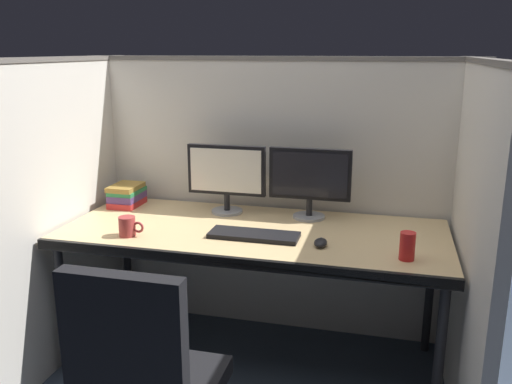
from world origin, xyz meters
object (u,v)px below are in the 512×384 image
(soda_can, at_px, (407,246))
(coffee_mug, at_px, (128,226))
(monitor_left, at_px, (226,174))
(monitor_right, at_px, (310,178))
(desk, at_px, (253,240))
(computer_mouse, at_px, (321,243))
(book_stack, at_px, (127,195))
(keyboard_main, at_px, (254,235))

(soda_can, distance_m, coffee_mug, 1.29)
(monitor_left, bearing_deg, monitor_right, 1.57)
(monitor_left, xyz_separation_m, monitor_right, (0.45, 0.01, 0.00))
(soda_can, bearing_deg, desk, 163.76)
(computer_mouse, xyz_separation_m, book_stack, (-1.17, 0.39, 0.04))
(monitor_left, distance_m, coffee_mug, 0.62)
(computer_mouse, bearing_deg, book_stack, 161.48)
(keyboard_main, bearing_deg, monitor_left, 124.59)
(monitor_left, bearing_deg, keyboard_main, -55.41)
(monitor_left, relative_size, soda_can, 3.52)
(monitor_right, height_order, book_stack, monitor_right)
(keyboard_main, bearing_deg, soda_can, -9.22)
(desk, height_order, monitor_right, monitor_right)
(monitor_right, bearing_deg, soda_can, -44.26)
(book_stack, bearing_deg, desk, -17.02)
(monitor_right, distance_m, book_stack, 1.06)
(coffee_mug, height_order, book_stack, book_stack)
(monitor_right, bearing_deg, desk, -131.71)
(monitor_left, bearing_deg, book_stack, -179.30)
(book_stack, bearing_deg, computer_mouse, -18.52)
(desk, bearing_deg, monitor_right, 48.29)
(coffee_mug, distance_m, book_stack, 0.54)
(desk, bearing_deg, soda_can, -16.24)
(desk, xyz_separation_m, coffee_mug, (-0.56, -0.23, 0.10))
(keyboard_main, xyz_separation_m, book_stack, (-0.84, 0.35, 0.05))
(computer_mouse, bearing_deg, keyboard_main, 172.42)
(monitor_right, height_order, computer_mouse, monitor_right)
(desk, height_order, computer_mouse, computer_mouse)
(soda_can, bearing_deg, keyboard_main, 170.78)
(keyboard_main, bearing_deg, monitor_right, 60.50)
(keyboard_main, distance_m, coffee_mug, 0.61)
(desk, height_order, monitor_left, monitor_left)
(monitor_right, bearing_deg, book_stack, -178.92)
(monitor_left, distance_m, monitor_right, 0.45)
(desk, distance_m, soda_can, 0.77)
(computer_mouse, relative_size, book_stack, 0.44)
(keyboard_main, relative_size, computer_mouse, 4.48)
(keyboard_main, relative_size, soda_can, 3.52)
(desk, distance_m, book_stack, 0.85)
(desk, relative_size, coffee_mug, 15.08)
(computer_mouse, bearing_deg, soda_can, -10.61)
(desk, height_order, coffee_mug, coffee_mug)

